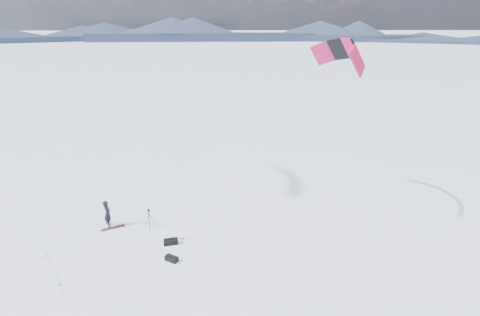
{
  "coord_description": "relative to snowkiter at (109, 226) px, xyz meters",
  "views": [
    {
      "loc": [
        6.25,
        -19.57,
        12.96
      ],
      "look_at": [
        7.64,
        2.29,
        4.54
      ],
      "focal_mm": 26.0,
      "sensor_mm": 36.0,
      "label": 1
    }
  ],
  "objects": [
    {
      "name": "horizon_hills",
      "position": [
        1.42,
        -1.62,
        2.9
      ],
      "size": [
        704.0,
        704.0,
        8.0
      ],
      "color": "#1C2237",
      "rests_on": "ground"
    },
    {
      "name": "snowkiter",
      "position": [
        0.0,
        0.0,
        0.0
      ],
      "size": [
        0.69,
        0.83,
        1.94
      ],
      "primitive_type": "imported",
      "rotation": [
        0.0,
        0.0,
        1.95
      ],
      "color": "black",
      "rests_on": "ground"
    },
    {
      "name": "power_kite",
      "position": [
        15.65,
        1.31,
        11.23
      ],
      "size": [
        16.91,
        6.52,
        10.83
      ],
      "color": "#C4164B",
      "rests_on": "ground"
    },
    {
      "name": "snow_tracks",
      "position": [
        1.75,
        -1.61,
        0.0
      ],
      "size": [
        17.62,
        10.25,
        0.01
      ],
      "color": "silver",
      "rests_on": "ground"
    },
    {
      "name": "tripod",
      "position": [
        2.86,
        -0.37,
        0.91
      ],
      "size": [
        0.71,
        0.65,
        1.4
      ],
      "rotation": [
        0.0,
        0.0,
        0.64
      ],
      "color": "black",
      "rests_on": "ground"
    },
    {
      "name": "gear_bag_a",
      "position": [
        4.5,
        -2.4,
        0.18
      ],
      "size": [
        0.95,
        0.57,
        0.4
      ],
      "rotation": [
        0.0,
        0.0,
        0.17
      ],
      "color": "black",
      "rests_on": "ground"
    },
    {
      "name": "ground",
      "position": [
        1.42,
        -1.62,
        0.0
      ],
      "size": [
        1800.0,
        1800.0,
        0.0
      ],
      "primitive_type": "plane",
      "color": "white"
    },
    {
      "name": "snowboard",
      "position": [
        0.32,
        -0.29,
        0.02
      ],
      "size": [
        1.54,
        0.89,
        0.04
      ],
      "primitive_type": "cube",
      "rotation": [
        0.0,
        0.0,
        0.41
      ],
      "color": "maroon",
      "rests_on": "ground"
    },
    {
      "name": "gear_bag_b",
      "position": [
        4.74,
        -4.09,
        0.16
      ],
      "size": [
        0.86,
        0.73,
        0.36
      ],
      "rotation": [
        0.0,
        0.0,
        -0.55
      ],
      "color": "black",
      "rests_on": "ground"
    }
  ]
}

